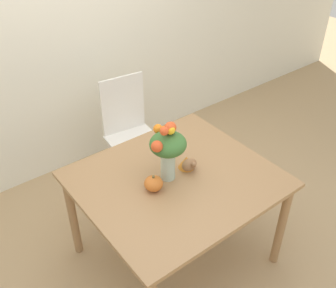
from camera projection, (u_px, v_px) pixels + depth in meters
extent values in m
plane|color=tan|center=(175.00, 255.00, 2.99)|extent=(12.00, 12.00, 0.00)
cube|color=silver|center=(59.00, 26.00, 3.21)|extent=(8.00, 0.06, 2.70)
cube|color=#9E754C|center=(176.00, 179.00, 2.56)|extent=(1.23, 1.10, 0.03)
cylinder|color=#9E754C|center=(281.00, 226.00, 2.74)|extent=(0.06, 0.06, 0.74)
cylinder|color=#9E754C|center=(73.00, 216.00, 2.82)|extent=(0.06, 0.06, 0.74)
cylinder|color=#9E754C|center=(191.00, 158.00, 3.37)|extent=(0.06, 0.06, 0.74)
cylinder|color=#B2CCBC|center=(168.00, 164.00, 2.49)|extent=(0.09, 0.09, 0.22)
cylinder|color=silver|center=(168.00, 171.00, 2.52)|extent=(0.08, 0.08, 0.10)
cylinder|color=#38662D|center=(170.00, 159.00, 2.48)|extent=(0.00, 0.01, 0.26)
cylinder|color=#38662D|center=(167.00, 158.00, 2.48)|extent=(0.01, 0.01, 0.26)
cylinder|color=#38662D|center=(165.00, 160.00, 2.47)|extent=(0.01, 0.01, 0.26)
cylinder|color=#38662D|center=(167.00, 162.00, 2.45)|extent=(0.01, 0.00, 0.26)
cylinder|color=#38662D|center=(170.00, 161.00, 2.46)|extent=(0.01, 0.00, 0.26)
ellipsoid|color=#38662D|center=(168.00, 144.00, 2.40)|extent=(0.23, 0.23, 0.14)
sphere|color=#D64C23|center=(169.00, 129.00, 2.34)|extent=(0.07, 0.07, 0.07)
sphere|color=orange|center=(158.00, 129.00, 2.45)|extent=(0.06, 0.06, 0.06)
sphere|color=#D64C23|center=(164.00, 131.00, 2.29)|extent=(0.05, 0.05, 0.05)
sphere|color=#D64C23|center=(157.00, 146.00, 2.30)|extent=(0.07, 0.07, 0.07)
sphere|color=yellow|center=(170.00, 130.00, 2.33)|extent=(0.06, 0.06, 0.06)
sphere|color=#D64C23|center=(171.00, 127.00, 2.35)|extent=(0.07, 0.07, 0.07)
sphere|color=orange|center=(165.00, 130.00, 2.45)|extent=(0.06, 0.06, 0.06)
ellipsoid|color=orange|center=(154.00, 183.00, 2.43)|extent=(0.12, 0.12, 0.09)
cylinder|color=brown|center=(153.00, 177.00, 2.40)|extent=(0.02, 0.02, 0.02)
ellipsoid|color=#936642|center=(189.00, 165.00, 2.59)|extent=(0.11, 0.08, 0.08)
cone|color=orange|center=(186.00, 162.00, 2.61)|extent=(0.11, 0.11, 0.09)
sphere|color=#936642|center=(194.00, 164.00, 2.55)|extent=(0.03, 0.03, 0.03)
cube|color=white|center=(135.00, 142.00, 3.41)|extent=(0.47, 0.47, 0.02)
cylinder|color=white|center=(128.00, 180.00, 3.36)|extent=(0.04, 0.04, 0.45)
cylinder|color=white|center=(162.00, 167.00, 3.50)|extent=(0.04, 0.04, 0.45)
cylinder|color=white|center=(111.00, 159.00, 3.60)|extent=(0.04, 0.04, 0.45)
cylinder|color=white|center=(144.00, 148.00, 3.74)|extent=(0.04, 0.04, 0.45)
cube|color=white|center=(123.00, 104.00, 3.39)|extent=(0.40, 0.06, 0.53)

